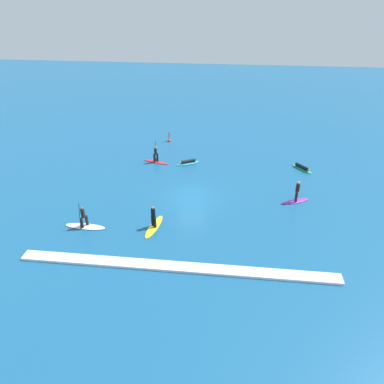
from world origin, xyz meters
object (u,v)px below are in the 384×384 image
surfer_on_red_board (156,158)px  surfer_on_white_board (84,223)px  surfer_on_purple_board (296,196)px  surfer_on_teal_board (188,162)px  marker_buoy (169,139)px  surfer_on_green_board (302,168)px  surfer_on_yellow_board (154,222)px

surfer_on_red_board → surfer_on_white_board: bearing=92.5°
surfer_on_red_board → surfer_on_purple_board: surfer_on_red_board is taller
surfer_on_teal_board → marker_buoy: (-2.89, 5.71, 0.08)m
surfer_on_white_board → surfer_on_purple_board: bearing=-158.8°
surfer_on_green_board → surfer_on_yellow_board: bearing=-88.2°
surfer_on_red_board → surfer_on_teal_board: size_ratio=1.14×
surfer_on_purple_board → surfer_on_white_board: bearing=-6.6°
surfer_on_green_board → surfer_on_purple_board: 6.46m
surfer_on_teal_board → surfer_on_yellow_board: 11.35m
marker_buoy → surfer_on_green_board: bearing=-22.0°
marker_buoy → surfer_on_red_board: bearing=-94.1°
surfer_on_teal_board → surfer_on_red_board: bearing=-27.1°
surfer_on_white_board → marker_buoy: bearing=-98.7°
surfer_on_purple_board → surfer_on_teal_board: surfer_on_purple_board is taller
surfer_on_red_board → surfer_on_yellow_board: bearing=117.8°
surfer_on_green_board → surfer_on_white_board: bearing=-96.3°
surfer_on_purple_board → marker_buoy: bearing=-68.4°
surfer_on_purple_board → marker_buoy: size_ratio=2.00×
surfer_on_white_board → surfer_on_yellow_board: surfer_on_white_board is taller
surfer_on_green_board → surfer_on_white_board: size_ratio=0.73×
surfer_on_yellow_board → marker_buoy: 17.08m
surfer_on_white_board → surfer_on_yellow_board: 5.23m
surfer_on_yellow_board → surfer_on_white_board: bearing=106.8°
surfer_on_purple_board → marker_buoy: 17.62m
surfer_on_yellow_board → marker_buoy: surfer_on_yellow_board is taller
surfer_on_red_board → marker_buoy: surfer_on_red_board is taller
surfer_on_purple_board → surfer_on_green_board: bearing=-128.5°
surfer_on_green_board → surfer_on_purple_board: bearing=-53.0°
surfer_on_teal_board → marker_buoy: marker_buoy is taller
surfer_on_red_board → surfer_on_teal_board: 3.32m
surfer_on_yellow_board → marker_buoy: bearing=16.3°
surfer_on_green_board → marker_buoy: (-14.33, 5.78, 0.07)m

